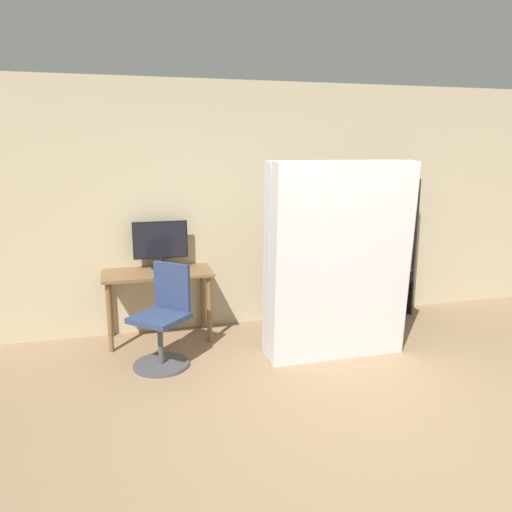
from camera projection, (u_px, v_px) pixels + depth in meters
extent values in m
plane|color=#937556|center=(397.00, 439.00, 3.50)|extent=(16.00, 16.00, 0.00)
cube|color=#C6B793|center=(281.00, 205.00, 5.70)|extent=(8.00, 0.06, 2.70)
cube|color=brown|center=(158.00, 273.00, 5.17)|extent=(1.12, 0.55, 0.03)
cylinder|color=brown|center=(110.00, 318.00, 4.92)|extent=(0.05, 0.05, 0.71)
cylinder|color=brown|center=(209.00, 309.00, 5.18)|extent=(0.05, 0.05, 0.71)
cylinder|color=brown|center=(110.00, 305.00, 5.32)|extent=(0.05, 0.05, 0.71)
cylinder|color=brown|center=(203.00, 297.00, 5.58)|extent=(0.05, 0.05, 0.71)
cylinder|color=black|center=(162.00, 267.00, 5.32)|extent=(0.22, 0.22, 0.02)
cylinder|color=black|center=(161.00, 262.00, 5.30)|extent=(0.04, 0.04, 0.10)
cube|color=black|center=(160.00, 240.00, 5.26)|extent=(0.57, 0.02, 0.40)
cube|color=black|center=(160.00, 240.00, 5.25)|extent=(0.55, 0.03, 0.37)
cylinder|color=#4C4C51|center=(161.00, 365.00, 4.66)|extent=(0.52, 0.52, 0.03)
cylinder|color=#4C4C51|center=(160.00, 342.00, 4.61)|extent=(0.05, 0.05, 0.42)
cube|color=navy|center=(159.00, 318.00, 4.56)|extent=(0.62, 0.62, 0.05)
cube|color=navy|center=(172.00, 286.00, 4.68)|extent=(0.31, 0.30, 0.45)
cube|color=black|center=(349.00, 250.00, 5.85)|extent=(0.02, 0.30, 1.65)
cube|color=black|center=(409.00, 246.00, 6.05)|extent=(0.02, 0.30, 1.65)
cube|color=black|center=(374.00, 246.00, 6.08)|extent=(0.81, 0.02, 1.65)
cube|color=black|center=(376.00, 313.00, 6.12)|extent=(0.77, 0.27, 0.02)
cube|color=black|center=(377.00, 292.00, 6.07)|extent=(0.77, 0.27, 0.02)
cube|color=black|center=(378.00, 270.00, 6.01)|extent=(0.77, 0.27, 0.02)
cube|color=black|center=(379.00, 248.00, 5.95)|extent=(0.77, 0.27, 0.02)
cube|color=black|center=(381.00, 226.00, 5.89)|extent=(0.77, 0.27, 0.02)
cube|color=black|center=(382.00, 203.00, 5.83)|extent=(0.77, 0.27, 0.02)
cube|color=black|center=(383.00, 179.00, 5.77)|extent=(0.77, 0.27, 0.02)
cube|color=#232328|center=(350.00, 308.00, 5.99)|extent=(0.02, 0.19, 0.18)
cube|color=red|center=(352.00, 307.00, 5.98)|extent=(0.03, 0.17, 0.21)
cube|color=#7A2D84|center=(354.00, 309.00, 6.02)|extent=(0.04, 0.22, 0.15)
cube|color=teal|center=(357.00, 308.00, 6.03)|extent=(0.03, 0.22, 0.17)
cube|color=#7A2D84|center=(358.00, 307.00, 6.07)|extent=(0.02, 0.18, 0.16)
cube|color=#1E4C9E|center=(362.00, 308.00, 6.03)|extent=(0.03, 0.16, 0.16)
cube|color=silver|center=(365.00, 307.00, 6.05)|extent=(0.03, 0.18, 0.18)
cube|color=brown|center=(367.00, 304.00, 6.06)|extent=(0.02, 0.21, 0.23)
cube|color=red|center=(369.00, 306.00, 6.06)|extent=(0.03, 0.20, 0.18)
cube|color=#1E4C9E|center=(350.00, 284.00, 5.95)|extent=(0.02, 0.19, 0.23)
cube|color=orange|center=(353.00, 285.00, 5.93)|extent=(0.03, 0.19, 0.21)
cube|color=#7A2D84|center=(354.00, 284.00, 5.99)|extent=(0.03, 0.15, 0.22)
cube|color=brown|center=(358.00, 286.00, 5.97)|extent=(0.04, 0.22, 0.18)
cube|color=gold|center=(361.00, 285.00, 6.00)|extent=(0.04, 0.16, 0.17)
cube|color=orange|center=(365.00, 286.00, 5.99)|extent=(0.03, 0.20, 0.16)
cube|color=#287A38|center=(367.00, 285.00, 6.01)|extent=(0.02, 0.22, 0.17)
cube|color=#1E4C9E|center=(353.00, 265.00, 5.86)|extent=(0.04, 0.16, 0.18)
cube|color=#7A2D84|center=(356.00, 264.00, 5.86)|extent=(0.04, 0.16, 0.20)
cube|color=gold|center=(357.00, 264.00, 5.93)|extent=(0.03, 0.21, 0.16)
cube|color=#232328|center=(361.00, 264.00, 5.91)|extent=(0.03, 0.20, 0.18)
cube|color=brown|center=(365.00, 265.00, 5.92)|extent=(0.04, 0.15, 0.15)
cube|color=#7A2D84|center=(367.00, 262.00, 5.95)|extent=(0.02, 0.22, 0.20)
cube|color=#1E4C9E|center=(369.00, 264.00, 5.95)|extent=(0.02, 0.22, 0.17)
cube|color=red|center=(370.00, 263.00, 6.00)|extent=(0.04, 0.18, 0.16)
cube|color=teal|center=(351.00, 240.00, 5.86)|extent=(0.03, 0.16, 0.21)
cube|color=silver|center=(354.00, 242.00, 5.86)|extent=(0.03, 0.16, 0.15)
cube|color=gold|center=(357.00, 240.00, 5.87)|extent=(0.03, 0.19, 0.19)
cube|color=red|center=(362.00, 239.00, 5.84)|extent=(0.03, 0.19, 0.23)
cube|color=red|center=(364.00, 240.00, 5.89)|extent=(0.04, 0.23, 0.19)
cube|color=brown|center=(352.00, 217.00, 5.78)|extent=(0.02, 0.15, 0.22)
cube|color=#287A38|center=(355.00, 218.00, 5.78)|extent=(0.02, 0.21, 0.19)
cube|color=silver|center=(359.00, 219.00, 5.75)|extent=(0.02, 0.16, 0.18)
cube|color=silver|center=(361.00, 216.00, 5.78)|extent=(0.04, 0.19, 0.23)
cube|color=teal|center=(363.00, 217.00, 5.83)|extent=(0.03, 0.19, 0.20)
cube|color=gold|center=(368.00, 218.00, 5.80)|extent=(0.04, 0.20, 0.18)
cube|color=orange|center=(372.00, 217.00, 5.81)|extent=(0.04, 0.18, 0.20)
cube|color=orange|center=(373.00, 218.00, 5.86)|extent=(0.03, 0.22, 0.16)
cube|color=#232328|center=(377.00, 216.00, 5.83)|extent=(0.03, 0.18, 0.21)
cube|color=gold|center=(355.00, 193.00, 5.70)|extent=(0.03, 0.21, 0.23)
cube|color=orange|center=(359.00, 194.00, 5.68)|extent=(0.02, 0.16, 0.21)
cube|color=brown|center=(360.00, 193.00, 5.72)|extent=(0.03, 0.19, 0.22)
cube|color=silver|center=(362.00, 193.00, 5.77)|extent=(0.03, 0.20, 0.21)
cube|color=teal|center=(365.00, 193.00, 5.74)|extent=(0.02, 0.20, 0.23)
cube|color=silver|center=(367.00, 195.00, 5.76)|extent=(0.03, 0.23, 0.17)
cube|color=red|center=(370.00, 193.00, 5.78)|extent=(0.04, 0.20, 0.22)
cube|color=#232328|center=(372.00, 192.00, 5.81)|extent=(0.02, 0.17, 0.22)
cube|color=teal|center=(376.00, 195.00, 5.79)|extent=(0.02, 0.22, 0.17)
cube|color=silver|center=(342.00, 264.00, 4.64)|extent=(1.35, 0.30, 1.89)
cube|color=beige|center=(405.00, 259.00, 4.81)|extent=(0.01, 0.30, 1.85)
cube|color=silver|center=(332.00, 259.00, 4.84)|extent=(1.35, 0.26, 1.89)
cube|color=beige|center=(394.00, 255.00, 5.02)|extent=(0.01, 0.26, 1.85)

